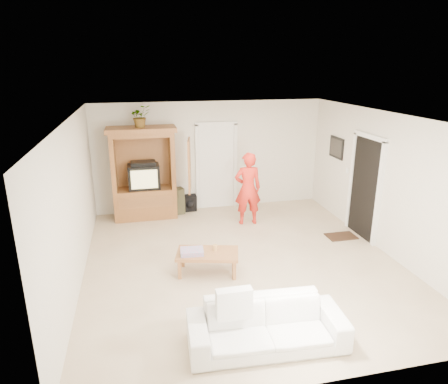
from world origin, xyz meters
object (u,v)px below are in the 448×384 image
at_px(man, 248,189).
at_px(coffee_table, 208,255).
at_px(sofa, 267,325).
at_px(armoire, 145,179).

xyz_separation_m(man, coffee_table, (-1.27, -2.02, -0.48)).
bearing_deg(coffee_table, sofa, -64.69).
bearing_deg(coffee_table, man, 71.86).
height_order(man, coffee_table, man).
relative_size(armoire, sofa, 1.06).
xyz_separation_m(sofa, coffee_table, (-0.39, 1.98, 0.05)).
bearing_deg(sofa, man, 80.86).
bearing_deg(sofa, coffee_table, 104.48).
height_order(armoire, man, armoire).
xyz_separation_m(armoire, coffee_table, (0.90, -2.93, -0.57)).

